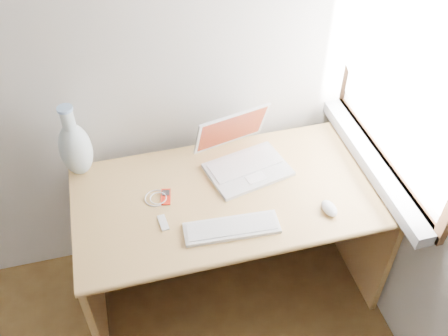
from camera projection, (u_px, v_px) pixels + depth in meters
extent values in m
cube|color=white|center=(413.00, 59.00, 1.93)|extent=(0.01, 0.90, 1.00)
cube|color=gray|center=(372.00, 162.00, 2.29)|extent=(0.10, 0.96, 0.06)
cube|color=silver|center=(398.00, 55.00, 1.90)|extent=(0.02, 0.84, 0.92)
cube|color=tan|center=(232.00, 194.00, 2.23)|extent=(1.40, 0.70, 0.03)
cube|color=tan|center=(91.00, 274.00, 2.36)|extent=(0.03, 0.66, 0.71)
cube|color=tan|center=(357.00, 219.00, 2.61)|extent=(0.03, 0.66, 0.71)
cube|color=tan|center=(215.00, 182.00, 2.63)|extent=(1.34, 0.03, 0.47)
cube|color=silver|center=(248.00, 170.00, 2.31)|extent=(0.41, 0.33, 0.02)
cube|color=white|center=(248.00, 168.00, 2.30)|extent=(0.35, 0.21, 0.00)
cube|color=silver|center=(241.00, 132.00, 2.31)|extent=(0.37, 0.17, 0.23)
cube|color=maroon|center=(241.00, 132.00, 2.31)|extent=(0.34, 0.15, 0.20)
cube|color=white|center=(232.00, 228.00, 2.05)|extent=(0.40, 0.14, 0.02)
cube|color=white|center=(232.00, 227.00, 2.05)|extent=(0.37, 0.12, 0.00)
ellipsoid|color=silver|center=(329.00, 208.00, 2.12)|extent=(0.07, 0.10, 0.03)
cube|color=#B21C0C|center=(166.00, 197.00, 2.19)|extent=(0.06, 0.10, 0.01)
cube|color=black|center=(166.00, 196.00, 2.19)|extent=(0.04, 0.04, 0.00)
torus|color=white|center=(156.00, 198.00, 2.18)|extent=(0.13, 0.13, 0.01)
cube|color=white|center=(163.00, 223.00, 2.08)|extent=(0.04, 0.09, 0.01)
ellipsoid|color=white|center=(76.00, 150.00, 2.21)|extent=(0.14, 0.14, 0.27)
cylinder|color=white|center=(68.00, 119.00, 2.10)|extent=(0.06, 0.06, 0.11)
cylinder|color=#98C1F4|center=(65.00, 109.00, 2.06)|extent=(0.07, 0.07, 0.01)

